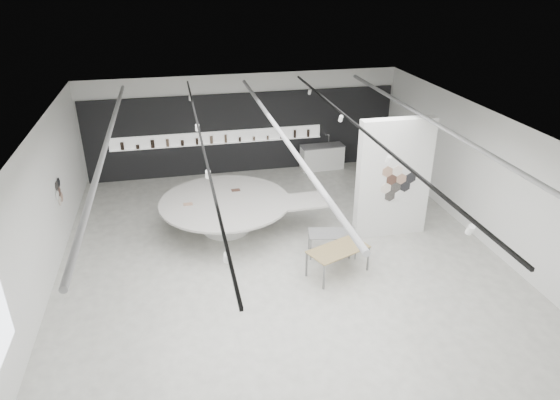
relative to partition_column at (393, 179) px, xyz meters
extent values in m
cube|color=beige|center=(-3.50, -1.00, -1.80)|extent=(12.00, 14.00, 0.01)
cube|color=silver|center=(-3.50, -1.00, 2.01)|extent=(12.00, 14.00, 0.01)
cube|color=white|center=(-3.50, 6.01, 0.10)|extent=(12.00, 0.01, 3.80)
cube|color=white|center=(2.50, -1.00, 0.10)|extent=(0.01, 14.00, 3.80)
cube|color=white|center=(-9.51, -1.00, 0.10)|extent=(0.01, 14.00, 3.80)
cylinder|color=#939396|center=(-7.70, -0.50, 1.82)|extent=(0.12, 12.00, 0.12)
cylinder|color=#939396|center=(-3.50, -0.50, 1.82)|extent=(0.12, 12.00, 0.12)
cylinder|color=#939396|center=(0.70, -0.50, 1.82)|extent=(0.12, 12.00, 0.12)
cube|color=black|center=(-5.50, -1.00, 1.90)|extent=(0.05, 13.00, 0.06)
cylinder|color=white|center=(-5.50, -6.00, 1.72)|extent=(0.11, 0.18, 0.21)
cylinder|color=white|center=(-5.50, -2.70, 1.72)|extent=(0.11, 0.18, 0.21)
cylinder|color=white|center=(-5.50, 0.60, 1.72)|extent=(0.11, 0.18, 0.21)
cylinder|color=white|center=(-5.50, 3.90, 1.72)|extent=(0.11, 0.18, 0.21)
cube|color=black|center=(-1.50, -1.00, 1.90)|extent=(0.05, 13.00, 0.06)
cylinder|color=white|center=(-1.50, -6.00, 1.72)|extent=(0.11, 0.18, 0.21)
cylinder|color=white|center=(-1.50, -2.70, 1.72)|extent=(0.11, 0.18, 0.21)
cylinder|color=white|center=(-1.50, 0.60, 1.72)|extent=(0.11, 0.18, 0.21)
cylinder|color=white|center=(-1.50, 3.90, 1.72)|extent=(0.11, 0.18, 0.21)
cylinder|color=silver|center=(-9.47, 1.50, -0.45)|extent=(0.03, 0.28, 0.28)
cylinder|color=tan|center=(-9.47, 1.76, -0.45)|extent=(0.03, 0.28, 0.28)
cylinder|color=#4B3025|center=(-9.47, 1.63, -0.22)|extent=(0.03, 0.28, 0.28)
cylinder|color=white|center=(-9.47, 1.37, -0.22)|extent=(0.03, 0.28, 0.28)
cylinder|color=black|center=(-9.47, 1.50, 0.01)|extent=(0.03, 0.28, 0.28)
cylinder|color=black|center=(-9.47, 1.76, 0.01)|extent=(0.03, 0.28, 0.28)
cube|color=black|center=(-3.50, 5.94, -0.25)|extent=(11.80, 0.10, 3.10)
cube|color=white|center=(-4.50, 5.87, -0.32)|extent=(8.00, 0.06, 0.46)
cube|color=white|center=(-4.50, 5.81, -0.54)|extent=(8.00, 0.18, 0.02)
cylinder|color=black|center=(-8.03, 5.81, -0.39)|extent=(0.13, 0.13, 0.29)
cylinder|color=black|center=(-7.49, 5.81, -0.46)|extent=(0.13, 0.13, 0.15)
cylinder|color=black|center=(-6.94, 5.81, -0.38)|extent=(0.14, 0.14, 0.30)
cylinder|color=brown|center=(-6.40, 5.81, -0.39)|extent=(0.12, 0.12, 0.29)
cylinder|color=black|center=(-5.86, 5.81, -0.43)|extent=(0.12, 0.12, 0.21)
cylinder|color=black|center=(-5.31, 5.81, -0.41)|extent=(0.10, 0.10, 0.25)
cylinder|color=brown|center=(-4.77, 5.81, -0.38)|extent=(0.12, 0.12, 0.30)
cylinder|color=brown|center=(-4.23, 5.81, -0.38)|extent=(0.10, 0.10, 0.31)
cylinder|color=black|center=(-3.69, 5.81, -0.45)|extent=(0.09, 0.09, 0.17)
cylinder|color=brown|center=(-3.14, 5.81, -0.45)|extent=(0.10, 0.10, 0.16)
cylinder|color=brown|center=(-2.60, 5.81, -0.46)|extent=(0.09, 0.09, 0.15)
cylinder|color=black|center=(-2.06, 5.81, -0.43)|extent=(0.09, 0.09, 0.21)
cylinder|color=black|center=(-1.51, 5.81, -0.38)|extent=(0.11, 0.11, 0.31)
cylinder|color=black|center=(-0.97, 5.81, -0.39)|extent=(0.11, 0.11, 0.29)
cube|color=white|center=(0.00, 0.00, 0.00)|extent=(2.20, 0.35, 3.60)
cylinder|color=black|center=(0.00, -0.19, -0.20)|extent=(0.34, 0.03, 0.34)
cylinder|color=black|center=(0.30, -0.19, -0.20)|extent=(0.34, 0.03, 0.34)
cylinder|color=silver|center=(-0.30, -0.19, -0.20)|extent=(0.34, 0.03, 0.34)
cylinder|color=tan|center=(0.15, -0.19, 0.06)|extent=(0.34, 0.03, 0.34)
cylinder|color=#4B3025|center=(-0.15, -0.19, 0.06)|extent=(0.34, 0.03, 0.34)
cylinder|color=white|center=(0.15, -0.19, -0.46)|extent=(0.34, 0.03, 0.34)
cylinder|color=black|center=(-0.15, -0.19, -0.46)|extent=(0.34, 0.03, 0.34)
cylinder|color=black|center=(0.45, -0.19, 0.06)|extent=(0.34, 0.03, 0.34)
cylinder|color=silver|center=(0.00, -0.19, 0.32)|extent=(0.34, 0.03, 0.34)
cylinder|color=tan|center=(-0.30, -0.19, 0.32)|extent=(0.34, 0.03, 0.34)
cylinder|color=white|center=(-4.81, 1.25, -1.33)|extent=(1.47, 1.47, 0.93)
cylinder|color=#B4B0AA|center=(-4.81, 1.25, -0.83)|extent=(4.06, 4.06, 0.07)
cube|color=#B4B0AA|center=(-2.60, 0.76, -0.83)|extent=(1.79, 1.15, 0.06)
cube|color=tan|center=(-5.91, 1.22, -0.79)|extent=(0.28, 0.21, 0.01)
cube|color=#4B3025|center=(-4.39, 1.92, -0.79)|extent=(0.28, 0.21, 0.01)
cube|color=olive|center=(-2.21, -1.77, -1.07)|extent=(1.78, 1.34, 0.03)
cube|color=slate|center=(-2.78, -2.39, -1.44)|extent=(0.05, 0.05, 0.72)
cube|color=slate|center=(-3.05, -1.72, -1.44)|extent=(0.05, 0.05, 0.72)
cube|color=slate|center=(-1.38, -1.81, -1.44)|extent=(0.05, 0.05, 0.72)
cube|color=slate|center=(-1.65, -1.15, -1.44)|extent=(0.05, 0.05, 0.72)
cube|color=slate|center=(-2.06, -0.81, -1.13)|extent=(1.42, 0.90, 0.03)
cube|color=slate|center=(-2.73, -0.98, -1.47)|extent=(0.04, 0.04, 0.65)
cube|color=slate|center=(-2.62, -0.41, -1.47)|extent=(0.04, 0.04, 0.65)
cube|color=slate|center=(-1.51, -1.22, -1.47)|extent=(0.04, 0.04, 0.65)
cube|color=slate|center=(-1.40, -0.64, -1.47)|extent=(0.04, 0.04, 0.65)
cube|color=white|center=(-0.46, 5.51, -1.33)|extent=(1.69, 0.70, 0.94)
cube|color=slate|center=(-0.46, 5.51, -0.85)|extent=(1.74, 0.74, 0.03)
cylinder|color=silver|center=(-0.16, 5.68, -0.64)|extent=(0.03, 0.03, 0.38)
cylinder|color=silver|center=(-0.24, 5.67, -0.46)|extent=(0.17, 0.03, 0.03)
camera|label=1|loc=(-6.08, -12.33, 5.68)|focal=32.00mm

